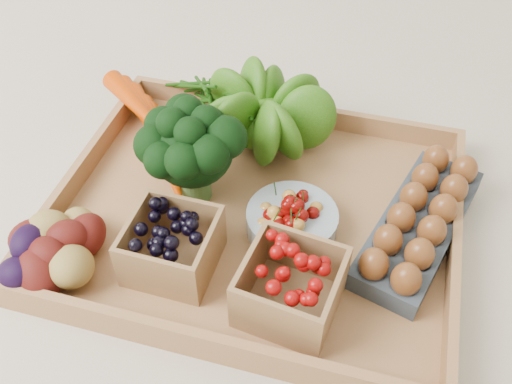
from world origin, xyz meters
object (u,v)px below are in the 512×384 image
(tray, at_px, (256,218))
(broccoli, at_px, (194,166))
(cherry_bowl, at_px, (292,221))
(egg_carton, at_px, (418,227))

(tray, relative_size, broccoli, 3.78)
(broccoli, bearing_deg, cherry_bowl, -10.59)
(tray, distance_m, broccoli, 0.11)
(cherry_bowl, height_order, egg_carton, cherry_bowl)
(tray, bearing_deg, egg_carton, 5.80)
(tray, height_order, broccoli, broccoli)
(tray, bearing_deg, cherry_bowl, -14.49)
(egg_carton, bearing_deg, cherry_bowl, -151.19)
(tray, distance_m, egg_carton, 0.22)
(cherry_bowl, relative_size, egg_carton, 0.47)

